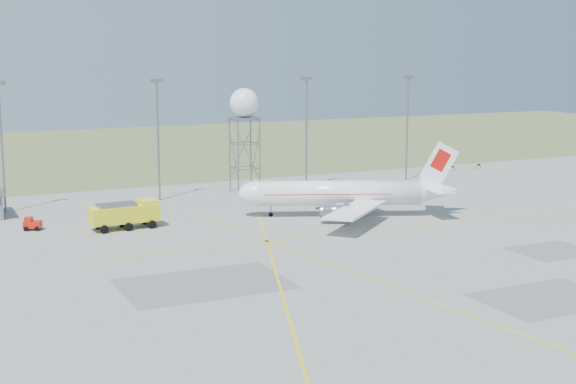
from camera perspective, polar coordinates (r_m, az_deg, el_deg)
name	(u,v)px	position (r m, az deg, el deg)	size (l,w,h in m)	color
ground	(437,298)	(84.40, 10.58, -7.40)	(400.00, 400.00, 0.00)	gray
grass_strip	(116,150)	(211.93, -12.16, 2.96)	(400.00, 120.00, 0.03)	#596A3A
mast_a	(1,136)	(132.21, -19.72, 3.78)	(2.20, 0.50, 20.50)	slate
mast_b	(158,129)	(136.91, -9.24, 4.42)	(2.20, 0.50, 20.50)	slate
mast_c	(306,123)	(147.12, 1.32, 4.92)	(2.20, 0.50, 20.50)	slate
mast_d	(407,119)	(158.19, 8.49, 5.16)	(2.20, 0.50, 20.50)	slate
taxi_sign_near	(452,167)	(173.28, 11.59, 1.75)	(1.60, 0.17, 1.20)	black
taxi_sign_far	(479,165)	(177.54, 13.40, 1.88)	(1.60, 0.17, 1.20)	black
airliner_main	(343,194)	(122.96, 3.93, -0.11)	(32.42, 30.29, 11.52)	white
radar_tower	(244,134)	(142.99, -3.12, 4.12)	(5.15, 5.15, 18.65)	slate
fire_truck	(127,216)	(116.62, -11.41, -1.66)	(9.90, 4.31, 3.90)	yellow
baggage_tug	(32,225)	(119.28, -17.73, -2.26)	(2.80, 2.59, 1.86)	red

